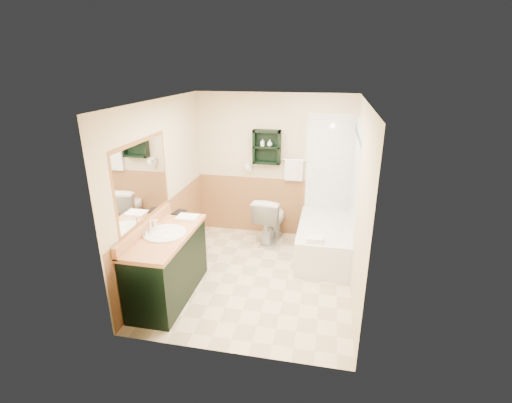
{
  "coord_description": "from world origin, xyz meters",
  "views": [
    {
      "loc": [
        0.9,
        -4.44,
        2.83
      ],
      "look_at": [
        -0.03,
        0.2,
        1.05
      ],
      "focal_mm": 26.0,
      "sensor_mm": 36.0,
      "label": 1
    }
  ],
  "objects_px": {
    "toilet": "(270,219)",
    "soap_bottle_a": "(263,144)",
    "wall_shelf": "(267,147)",
    "vanity_book": "(174,205)",
    "soap_bottle_b": "(270,144)",
    "hair_dryer": "(249,167)",
    "bathtub": "(325,240)",
    "vanity": "(168,265)"
  },
  "relations": [
    {
      "from": "hair_dryer",
      "to": "bathtub",
      "type": "bearing_deg",
      "value": -25.72
    },
    {
      "from": "hair_dryer",
      "to": "vanity_book",
      "type": "xyz_separation_m",
      "value": [
        -0.76,
        -1.4,
        -0.22
      ]
    },
    {
      "from": "vanity",
      "to": "soap_bottle_b",
      "type": "xyz_separation_m",
      "value": [
        0.94,
        2.06,
        1.17
      ]
    },
    {
      "from": "wall_shelf",
      "to": "soap_bottle_a",
      "type": "relative_size",
      "value": 4.62
    },
    {
      "from": "hair_dryer",
      "to": "toilet",
      "type": "relative_size",
      "value": 0.3
    },
    {
      "from": "hair_dryer",
      "to": "soap_bottle_b",
      "type": "xyz_separation_m",
      "value": [
        0.35,
        -0.03,
        0.41
      ]
    },
    {
      "from": "toilet",
      "to": "vanity_book",
      "type": "relative_size",
      "value": 3.93
    },
    {
      "from": "toilet",
      "to": "vanity_book",
      "type": "bearing_deg",
      "value": 51.5
    },
    {
      "from": "hair_dryer",
      "to": "soap_bottle_a",
      "type": "distance_m",
      "value": 0.46
    },
    {
      "from": "vanity_book",
      "to": "soap_bottle_a",
      "type": "bearing_deg",
      "value": 67.2
    },
    {
      "from": "wall_shelf",
      "to": "soap_bottle_b",
      "type": "xyz_separation_m",
      "value": [
        0.05,
        -0.01,
        0.06
      ]
    },
    {
      "from": "bathtub",
      "to": "toilet",
      "type": "distance_m",
      "value": 0.99
    },
    {
      "from": "soap_bottle_a",
      "to": "wall_shelf",
      "type": "bearing_deg",
      "value": 4.23
    },
    {
      "from": "vanity",
      "to": "toilet",
      "type": "distance_m",
      "value": 2.09
    },
    {
      "from": "hair_dryer",
      "to": "bathtub",
      "type": "xyz_separation_m",
      "value": [
        1.33,
        -0.64,
        -0.93
      ]
    },
    {
      "from": "toilet",
      "to": "soap_bottle_a",
      "type": "distance_m",
      "value": 1.24
    },
    {
      "from": "vanity",
      "to": "soap_bottle_a",
      "type": "height_order",
      "value": "soap_bottle_a"
    },
    {
      "from": "bathtub",
      "to": "vanity_book",
      "type": "xyz_separation_m",
      "value": [
        -2.08,
        -0.76,
        0.71
      ]
    },
    {
      "from": "toilet",
      "to": "soap_bottle_a",
      "type": "bearing_deg",
      "value": -44.14
    },
    {
      "from": "vanity",
      "to": "vanity_book",
      "type": "relative_size",
      "value": 6.81
    },
    {
      "from": "wall_shelf",
      "to": "vanity_book",
      "type": "relative_size",
      "value": 2.71
    },
    {
      "from": "wall_shelf",
      "to": "bathtub",
      "type": "height_order",
      "value": "wall_shelf"
    },
    {
      "from": "hair_dryer",
      "to": "vanity_book",
      "type": "relative_size",
      "value": 1.18
    },
    {
      "from": "hair_dryer",
      "to": "soap_bottle_a",
      "type": "bearing_deg",
      "value": -7.36
    },
    {
      "from": "hair_dryer",
      "to": "bathtub",
      "type": "height_order",
      "value": "hair_dryer"
    },
    {
      "from": "hair_dryer",
      "to": "toilet",
      "type": "height_order",
      "value": "hair_dryer"
    },
    {
      "from": "vanity_book",
      "to": "soap_bottle_a",
      "type": "height_order",
      "value": "soap_bottle_a"
    },
    {
      "from": "toilet",
      "to": "wall_shelf",
      "type": "bearing_deg",
      "value": -56.37
    },
    {
      "from": "wall_shelf",
      "to": "vanity",
      "type": "xyz_separation_m",
      "value": [
        -0.89,
        -2.06,
        -1.11
      ]
    },
    {
      "from": "wall_shelf",
      "to": "soap_bottle_b",
      "type": "distance_m",
      "value": 0.08
    },
    {
      "from": "vanity_book",
      "to": "soap_bottle_b",
      "type": "xyz_separation_m",
      "value": [
        1.11,
        1.37,
        0.63
      ]
    },
    {
      "from": "vanity",
      "to": "soap_bottle_b",
      "type": "height_order",
      "value": "soap_bottle_b"
    },
    {
      "from": "vanity",
      "to": "bathtub",
      "type": "height_order",
      "value": "vanity"
    },
    {
      "from": "soap_bottle_b",
      "to": "soap_bottle_a",
      "type": "bearing_deg",
      "value": 180.0
    },
    {
      "from": "soap_bottle_a",
      "to": "soap_bottle_b",
      "type": "xyz_separation_m",
      "value": [
        0.12,
        0.0,
        0.01
      ]
    },
    {
      "from": "hair_dryer",
      "to": "wall_shelf",
      "type": "bearing_deg",
      "value": -4.76
    },
    {
      "from": "vanity_book",
      "to": "toilet",
      "type": "bearing_deg",
      "value": 57.13
    },
    {
      "from": "bathtub",
      "to": "vanity_book",
      "type": "height_order",
      "value": "vanity_book"
    },
    {
      "from": "hair_dryer",
      "to": "vanity",
      "type": "bearing_deg",
      "value": -105.91
    },
    {
      "from": "wall_shelf",
      "to": "soap_bottle_b",
      "type": "bearing_deg",
      "value": -5.82
    },
    {
      "from": "hair_dryer",
      "to": "soap_bottle_a",
      "type": "xyz_separation_m",
      "value": [
        0.23,
        -0.03,
        0.39
      ]
    },
    {
      "from": "wall_shelf",
      "to": "soap_bottle_a",
      "type": "xyz_separation_m",
      "value": [
        -0.07,
        -0.01,
        0.04
      ]
    }
  ]
}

